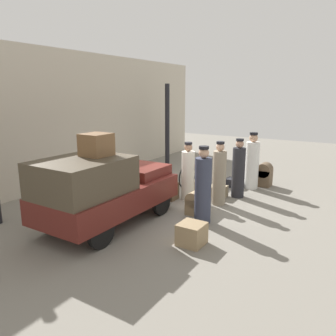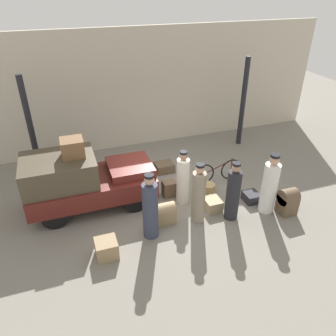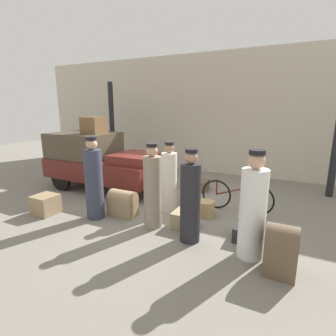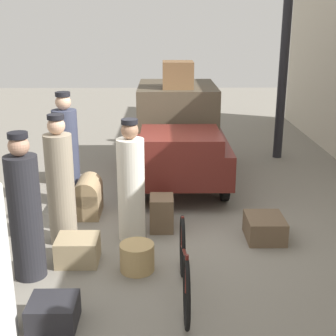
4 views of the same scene
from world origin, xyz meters
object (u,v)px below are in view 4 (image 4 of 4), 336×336
object	(u,v)px
conductor_in_dark_uniform	(67,154)
trunk_barrel_dark	(88,196)
porter_lifting_near_truck	(61,185)
suitcase_tan_flat	(53,313)
bicycle	(184,266)
suitcase_small_leather	(162,213)
wicker_basket	(137,257)
suitcase_black_upright	(78,250)
trunk_on_truck_roof	(178,75)
trunk_umber_medium	(265,228)
porter_with_bicycle	(25,213)
porter_standing_middle	(131,186)
trunk_large_brown	(63,168)
truck	(178,130)

from	to	relation	value
conductor_in_dark_uniform	trunk_barrel_dark	xyz separation A→B (m)	(0.49, 0.39, -0.56)
porter_lifting_near_truck	suitcase_tan_flat	distance (m)	2.05
bicycle	suitcase_small_leather	xyz separation A→B (m)	(-1.78, -0.25, -0.13)
wicker_basket	conductor_in_dark_uniform	distance (m)	2.67
suitcase_black_upright	trunk_on_truck_roof	distance (m)	4.29
conductor_in_dark_uniform	trunk_on_truck_roof	bearing A→B (deg)	130.54
suitcase_small_leather	trunk_on_truck_roof	distance (m)	3.19
suitcase_small_leather	trunk_umber_medium	bearing A→B (deg)	77.41
wicker_basket	suitcase_small_leather	size ratio (longest dim) A/B	0.84
trunk_umber_medium	suitcase_small_leather	distance (m)	1.50
porter_with_bicycle	suitcase_tan_flat	size ratio (longest dim) A/B	3.68
bicycle	suitcase_small_leather	size ratio (longest dim) A/B	3.44
porter_standing_middle	trunk_large_brown	distance (m)	3.04
porter_with_bicycle	trunk_on_truck_roof	distance (m)	4.55
trunk_umber_medium	trunk_barrel_dark	size ratio (longest dim) A/B	0.96
trunk_on_truck_roof	truck	bearing A→B (deg)	0.00
trunk_large_brown	suitcase_tan_flat	bearing A→B (deg)	10.28
suitcase_black_upright	suitcase_small_leather	bearing A→B (deg)	132.32
porter_lifting_near_truck	trunk_large_brown	size ratio (longest dim) A/B	3.42
bicycle	porter_lifting_near_truck	xyz separation A→B (m)	(-1.42, -1.63, 0.45)
trunk_barrel_dark	conductor_in_dark_uniform	bearing A→B (deg)	-140.88
suitcase_small_leather	trunk_barrel_dark	distance (m)	1.31
trunk_umber_medium	suitcase_small_leather	bearing A→B (deg)	-102.59
trunk_umber_medium	trunk_barrel_dark	xyz separation A→B (m)	(-0.90, -2.63, 0.15)
porter_with_bicycle	trunk_on_truck_roof	xyz separation A→B (m)	(-3.97, 1.90, 1.16)
suitcase_small_leather	trunk_barrel_dark	bearing A→B (deg)	-116.25
bicycle	porter_lifting_near_truck	distance (m)	2.21
porter_with_bicycle	trunk_umber_medium	size ratio (longest dim) A/B	2.89
wicker_basket	porter_lifting_near_truck	bearing A→B (deg)	-127.66
wicker_basket	trunk_barrel_dark	distance (m)	1.97
trunk_umber_medium	suitcase_small_leather	world-z (taller)	suitcase_small_leather
trunk_on_truck_roof	wicker_basket	bearing A→B (deg)	-9.08
truck	porter_with_bicycle	xyz separation A→B (m)	(3.83, -1.90, -0.10)
bicycle	porter_with_bicycle	world-z (taller)	porter_with_bicycle
trunk_on_truck_roof	suitcase_small_leather	bearing A→B (deg)	-6.68
porter_standing_middle	trunk_umber_medium	bearing A→B (deg)	88.53
wicker_basket	suitcase_small_leather	distance (m)	1.23
trunk_barrel_dark	suitcase_tan_flat	bearing A→B (deg)	1.47
truck	wicker_basket	distance (m)	3.84
porter_with_bicycle	suitcase_small_leather	world-z (taller)	porter_with_bicycle
suitcase_black_upright	trunk_barrel_dark	distance (m)	1.56
wicker_basket	trunk_umber_medium	bearing A→B (deg)	116.02
bicycle	suitcase_black_upright	distance (m)	1.56
trunk_umber_medium	trunk_on_truck_roof	bearing A→B (deg)	-159.04
truck	suitcase_black_upright	bearing A→B (deg)	-21.56
bicycle	trunk_large_brown	world-z (taller)	bicycle
truck	porter_with_bicycle	distance (m)	4.27
trunk_barrel_dark	porter_with_bicycle	bearing A→B (deg)	-12.61
truck	porter_standing_middle	bearing A→B (deg)	-14.66
trunk_barrel_dark	trunk_on_truck_roof	bearing A→B (deg)	144.67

